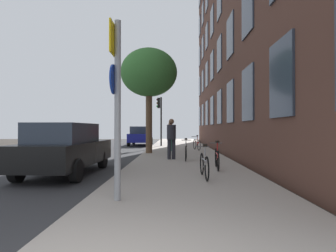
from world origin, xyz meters
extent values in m
plane|color=#332D28|center=(-2.40, 15.00, 0.00)|extent=(41.80, 41.80, 0.00)
cube|color=#2D2D30|center=(-4.50, 15.00, 0.01)|extent=(7.00, 38.00, 0.01)
cube|color=#9E9389|center=(1.10, 15.00, 0.06)|extent=(4.20, 38.00, 0.12)
cube|color=#513328|center=(3.70, 14.50, 8.41)|extent=(0.50, 27.00, 16.82)
cube|color=#2D3847|center=(3.42, 5.12, 2.74)|extent=(0.06, 1.50, 1.98)
cube|color=#2D3847|center=(3.42, 8.25, 2.74)|extent=(0.06, 1.50, 1.98)
cube|color=#2D3847|center=(3.42, 11.38, 2.74)|extent=(0.06, 1.50, 1.98)
cube|color=#2D3847|center=(3.42, 14.50, 2.74)|extent=(0.06, 1.50, 1.98)
cube|color=#2D3847|center=(3.42, 17.62, 2.74)|extent=(0.06, 1.50, 1.98)
cube|color=#2D3847|center=(3.42, 20.75, 2.74)|extent=(0.06, 1.50, 1.98)
cube|color=#2D3847|center=(3.42, 23.88, 2.74)|extent=(0.06, 1.50, 1.98)
cube|color=#2D3847|center=(3.42, 27.00, 2.74)|extent=(0.06, 1.50, 1.98)
cube|color=#2D3847|center=(3.42, 8.25, 5.90)|extent=(0.06, 1.50, 1.98)
cube|color=#2D3847|center=(3.42, 11.38, 5.90)|extent=(0.06, 1.50, 1.98)
cube|color=#2D3847|center=(3.42, 14.50, 5.90)|extent=(0.06, 1.50, 1.98)
cube|color=#2D3847|center=(3.42, 17.62, 5.90)|extent=(0.06, 1.50, 1.98)
cube|color=#2D3847|center=(3.42, 20.75, 5.90)|extent=(0.06, 1.50, 1.98)
cube|color=#2D3847|center=(3.42, 23.88, 5.90)|extent=(0.06, 1.50, 1.98)
cube|color=#2D3847|center=(3.42, 27.00, 5.90)|extent=(0.06, 1.50, 1.98)
cube|color=#2D3847|center=(3.42, 14.50, 9.07)|extent=(0.06, 1.50, 1.98)
cube|color=#2D3847|center=(3.42, 17.62, 9.07)|extent=(0.06, 1.50, 1.98)
cube|color=#2D3847|center=(3.42, 20.75, 9.07)|extent=(0.06, 1.50, 1.98)
cube|color=#2D3847|center=(3.42, 23.88, 9.07)|extent=(0.06, 1.50, 1.98)
cube|color=#2D3847|center=(3.42, 27.00, 9.07)|extent=(0.06, 1.50, 1.98)
cube|color=#2D3847|center=(3.42, 23.88, 12.23)|extent=(0.06, 1.50, 1.98)
cube|color=#2D3847|center=(3.42, 27.00, 12.23)|extent=(0.06, 1.50, 1.98)
cylinder|color=gray|center=(-0.35, 3.28, 1.81)|extent=(0.12, 0.12, 3.38)
cube|color=yellow|center=(-0.43, 3.28, 3.14)|extent=(0.03, 0.60, 0.60)
cylinder|color=#14339E|center=(-0.43, 3.28, 2.39)|extent=(0.03, 0.56, 0.56)
cylinder|color=black|center=(-0.28, 19.33, 2.01)|extent=(0.12, 0.12, 3.77)
cube|color=black|center=(-0.46, 19.33, 3.44)|extent=(0.20, 0.24, 0.80)
sphere|color=#4B0707|center=(-0.57, 19.33, 3.70)|extent=(0.16, 0.16, 0.16)
sphere|color=#523707|center=(-0.57, 19.33, 3.44)|extent=(0.16, 0.16, 0.16)
sphere|color=green|center=(-0.57, 19.33, 3.18)|extent=(0.16, 0.16, 0.16)
cylinder|color=brown|center=(-0.66, 13.21, 1.87)|extent=(0.35, 0.35, 3.50)
ellipsoid|color=#387533|center=(-0.66, 13.21, 4.55)|extent=(3.11, 3.11, 2.64)
torus|color=black|center=(1.53, 6.13, 0.44)|extent=(0.06, 0.64, 0.64)
torus|color=black|center=(1.56, 5.17, 0.44)|extent=(0.06, 0.64, 0.64)
cylinder|color=#99999E|center=(1.54, 5.65, 0.61)|extent=(0.07, 0.82, 0.04)
cylinder|color=#99999E|center=(1.55, 5.41, 0.54)|extent=(0.06, 0.50, 0.27)
cylinder|color=#99999E|center=(1.55, 5.51, 0.86)|extent=(0.04, 0.04, 0.28)
cube|color=black|center=(1.55, 5.51, 1.02)|extent=(0.10, 0.24, 0.06)
cylinder|color=#4C4C4C|center=(1.53, 6.13, 0.94)|extent=(0.42, 0.04, 0.03)
torus|color=black|center=(2.19, 7.78, 0.45)|extent=(0.09, 0.66, 0.66)
torus|color=black|center=(2.11, 6.81, 0.45)|extent=(0.09, 0.66, 0.66)
cylinder|color=#B21E1E|center=(2.15, 7.30, 0.63)|extent=(0.11, 0.83, 0.04)
cylinder|color=#B21E1E|center=(2.13, 7.05, 0.55)|extent=(0.09, 0.50, 0.27)
cylinder|color=#B21E1E|center=(2.13, 7.15, 0.88)|extent=(0.04, 0.04, 0.28)
cube|color=black|center=(2.13, 7.15, 1.04)|extent=(0.10, 0.24, 0.06)
cylinder|color=#4C4C4C|center=(2.19, 7.78, 0.96)|extent=(0.42, 0.06, 0.03)
torus|color=black|center=(1.27, 10.46, 0.44)|extent=(0.08, 0.65, 0.65)
torus|color=black|center=(1.20, 9.37, 0.44)|extent=(0.08, 0.65, 0.65)
cylinder|color=#99999E|center=(1.23, 9.92, 0.62)|extent=(0.10, 0.92, 0.04)
cylinder|color=#99999E|center=(1.22, 9.64, 0.54)|extent=(0.08, 0.56, 0.30)
cylinder|color=#99999E|center=(1.22, 9.75, 0.87)|extent=(0.04, 0.04, 0.28)
cube|color=black|center=(1.22, 9.75, 1.03)|extent=(0.10, 0.24, 0.06)
cylinder|color=#4C4C4C|center=(1.27, 10.46, 0.95)|extent=(0.42, 0.06, 0.03)
torus|color=black|center=(2.04, 15.80, 0.44)|extent=(0.16, 0.63, 0.64)
torus|color=black|center=(2.23, 14.86, 0.44)|extent=(0.16, 0.63, 0.64)
cylinder|color=#B21E1E|center=(2.14, 15.33, 0.61)|extent=(0.20, 0.81, 0.04)
cylinder|color=#B21E1E|center=(2.18, 15.09, 0.53)|extent=(0.14, 0.49, 0.27)
cylinder|color=#B21E1E|center=(2.17, 15.19, 0.86)|extent=(0.04, 0.04, 0.28)
cube|color=black|center=(2.17, 15.19, 1.02)|extent=(0.10, 0.24, 0.06)
cylinder|color=#4C4C4C|center=(2.04, 15.80, 0.94)|extent=(0.42, 0.11, 0.03)
cylinder|color=#26262D|center=(0.51, 10.14, 0.55)|extent=(0.16, 0.16, 0.86)
cylinder|color=#26262D|center=(0.70, 10.14, 0.55)|extent=(0.16, 0.16, 0.86)
cylinder|color=#26262D|center=(0.60, 10.14, 1.31)|extent=(0.50, 0.50, 0.65)
sphere|color=brown|center=(0.60, 10.14, 1.77)|extent=(0.23, 0.23, 0.23)
cylinder|color=#33594C|center=(0.40, 14.55, 0.54)|extent=(0.16, 0.16, 0.85)
cylinder|color=#33594C|center=(0.59, 14.55, 0.54)|extent=(0.16, 0.16, 0.85)
cylinder|color=maroon|center=(0.49, 14.55, 1.29)|extent=(0.52, 0.52, 0.64)
sphere|color=#936B4C|center=(0.49, 14.55, 1.74)|extent=(0.23, 0.23, 0.23)
cube|color=black|center=(-2.72, 6.85, 0.68)|extent=(1.87, 4.34, 0.70)
cube|color=#2D3847|center=(-2.72, 6.63, 1.33)|extent=(1.54, 2.44, 0.60)
cylinder|color=black|center=(-3.53, 8.22, 0.33)|extent=(0.22, 0.64, 0.64)
cylinder|color=black|center=(-1.92, 8.22, 0.33)|extent=(0.22, 0.64, 0.64)
cylinder|color=black|center=(-3.53, 5.47, 0.33)|extent=(0.22, 0.64, 0.64)
cylinder|color=black|center=(-1.92, 5.47, 0.33)|extent=(0.22, 0.64, 0.64)
cube|color=navy|center=(-2.18, 21.93, 0.68)|extent=(1.91, 4.46, 0.70)
cube|color=#2D3847|center=(-2.18, 21.71, 1.33)|extent=(1.57, 2.51, 0.60)
cylinder|color=black|center=(-3.00, 23.34, 0.33)|extent=(0.22, 0.64, 0.64)
cylinder|color=black|center=(-1.37, 23.34, 0.33)|extent=(0.22, 0.64, 0.64)
cylinder|color=black|center=(-3.00, 20.52, 0.33)|extent=(0.22, 0.64, 0.64)
cylinder|color=black|center=(-1.37, 20.52, 0.33)|extent=(0.22, 0.64, 0.64)
camera|label=1|loc=(0.72, -1.86, 1.47)|focal=29.36mm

